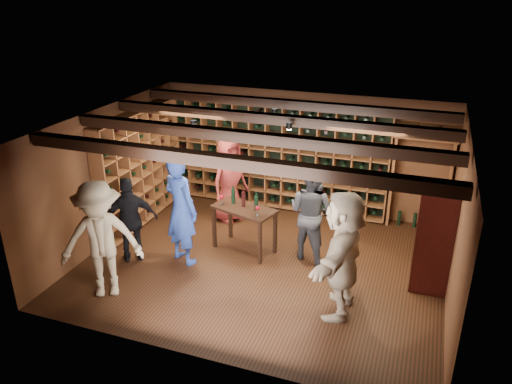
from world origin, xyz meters
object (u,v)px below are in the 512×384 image
(display_cabinet, at_px, (434,240))
(man_grey_suit, at_px, (311,212))
(man_blue_shirt, at_px, (181,209))
(guest_khaki, at_px, (101,240))
(guest_woman_black, at_px, (131,220))
(tasting_table, at_px, (244,213))
(guest_beige, at_px, (342,254))
(guest_red_floral, at_px, (229,180))

(display_cabinet, xyz_separation_m, man_grey_suit, (-2.01, 0.29, 0.02))
(man_blue_shirt, distance_m, guest_khaki, 1.47)
(guest_woman_black, xyz_separation_m, guest_khaki, (0.16, -1.03, 0.17))
(guest_khaki, xyz_separation_m, tasting_table, (1.54, 1.99, -0.20))
(guest_khaki, bearing_deg, guest_beige, -16.73)
(display_cabinet, distance_m, tasting_table, 3.19)
(man_grey_suit, xyz_separation_m, guest_woman_black, (-2.88, -1.11, -0.11))
(man_grey_suit, relative_size, guest_red_floral, 1.01)
(display_cabinet, xyz_separation_m, guest_khaki, (-4.73, -1.86, 0.09))
(man_grey_suit, xyz_separation_m, tasting_table, (-1.18, -0.15, -0.13))
(guest_khaki, distance_m, guest_beige, 3.59)
(display_cabinet, height_order, guest_red_floral, display_cabinet)
(tasting_table, bearing_deg, guest_red_floral, 140.26)
(guest_khaki, relative_size, guest_beige, 0.98)
(man_blue_shirt, xyz_separation_m, tasting_table, (0.87, 0.69, -0.23))
(guest_khaki, bearing_deg, display_cabinet, -7.73)
(display_cabinet, relative_size, guest_red_floral, 1.01)
(guest_beige, height_order, tasting_table, guest_beige)
(man_grey_suit, height_order, guest_red_floral, man_grey_suit)
(guest_red_floral, xyz_separation_m, guest_woman_black, (-0.97, -2.05, -0.09))
(display_cabinet, distance_m, guest_red_floral, 4.10)
(guest_woman_black, bearing_deg, man_grey_suit, 167.85)
(man_grey_suit, bearing_deg, display_cabinet, -168.02)
(guest_beige, relative_size, tasting_table, 1.57)
(man_grey_suit, bearing_deg, guest_woman_black, 41.20)
(guest_red_floral, distance_m, guest_woman_black, 2.27)
(guest_woman_black, relative_size, guest_beige, 0.80)
(man_grey_suit, relative_size, guest_khaki, 0.93)
(display_cabinet, relative_size, guest_khaki, 0.93)
(display_cabinet, bearing_deg, guest_khaki, -158.56)
(man_grey_suit, distance_m, guest_red_floral, 2.13)
(guest_woman_black, bearing_deg, guest_beige, 142.72)
(guest_red_floral, distance_m, guest_khaki, 3.19)
(man_blue_shirt, relative_size, guest_woman_black, 1.27)
(man_blue_shirt, distance_m, tasting_table, 1.14)
(man_blue_shirt, bearing_deg, guest_beige, -166.21)
(man_grey_suit, height_order, guest_beige, guest_beige)
(man_grey_suit, bearing_deg, guest_beige, 139.98)
(guest_red_floral, relative_size, guest_woman_black, 1.12)
(display_cabinet, height_order, man_blue_shirt, man_blue_shirt)
(guest_red_floral, bearing_deg, man_grey_suit, -91.60)
(display_cabinet, relative_size, man_blue_shirt, 0.89)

